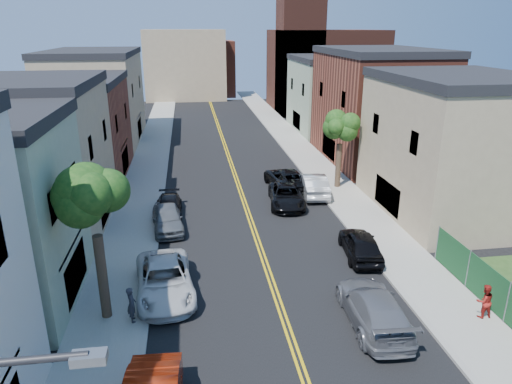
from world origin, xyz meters
name	(u,v)px	position (x,y,z in m)	size (l,w,h in m)	color
sidewalk_left	(149,162)	(-7.90, 40.00, 0.07)	(3.20, 100.00, 0.15)	gray
sidewalk_right	(307,156)	(7.90, 40.00, 0.07)	(3.20, 100.00, 0.15)	gray
curb_left	(167,161)	(-6.15, 40.00, 0.07)	(0.30, 100.00, 0.15)	gray
curb_right	(290,156)	(6.15, 40.00, 0.07)	(0.30, 100.00, 0.15)	gray
bldg_left_tan_near	(26,162)	(-14.00, 25.00, 4.50)	(9.00, 10.00, 9.00)	#998466
bldg_left_brick	(68,132)	(-14.00, 36.00, 4.00)	(9.00, 12.00, 8.00)	brown
bldg_left_tan_far	(96,99)	(-14.00, 50.00, 4.75)	(9.00, 16.00, 9.50)	#998466
bldg_right_tan	(454,150)	(14.00, 24.00, 4.50)	(9.00, 12.00, 9.00)	#998466
bldg_right_brick	(376,109)	(14.00, 38.00, 5.00)	(9.00, 14.00, 10.00)	brown
bldg_right_palegrn	(332,96)	(14.00, 52.00, 4.25)	(9.00, 12.00, 8.50)	gray
church	(319,63)	(16.33, 67.07, 7.24)	(16.20, 14.20, 22.60)	#4C2319
backdrop_left	(185,65)	(-4.00, 82.00, 6.00)	(14.00, 8.00, 12.00)	#998466
backdrop_center	(207,69)	(0.00, 86.00, 5.00)	(10.00, 8.00, 10.00)	brown
tree_left_mid	(91,180)	(-7.88, 14.01, 6.58)	(5.20, 5.20, 9.29)	#3B2D1D
tree_right_far	(341,118)	(7.92, 30.01, 5.76)	(4.40, 4.40, 8.03)	#3B2D1D
white_pickup	(165,280)	(-5.37, 15.67, 0.81)	(2.67, 5.79, 1.61)	silver
grey_car_left	(167,218)	(-5.50, 23.58, 0.79)	(1.87, 4.64, 1.58)	#5C5F63
black_car_left	(169,207)	(-5.50, 25.98, 0.63)	(1.78, 4.37, 1.27)	black
grey_car_right	(374,308)	(3.80, 11.91, 0.81)	(2.28, 5.61, 1.63)	slate
black_car_right	(360,244)	(5.50, 18.16, 0.78)	(1.83, 4.56, 1.55)	black
silver_car_right	(313,184)	(5.50, 28.68, 0.85)	(1.81, 5.18, 1.71)	#B8BCC0
dark_car_right_far	(287,179)	(3.80, 30.55, 0.81)	(2.69, 5.84, 1.62)	black
black_suv_lane	(286,196)	(3.00, 26.79, 0.73)	(2.42, 5.25, 1.46)	black
pedestrian_left	(132,304)	(-6.70, 13.44, 0.98)	(0.60, 0.40, 1.65)	#292830
pedestrian_right	(484,301)	(8.78, 11.50, 0.95)	(0.78, 0.61, 1.60)	maroon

